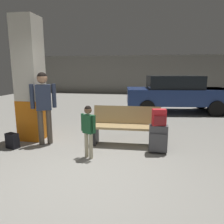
# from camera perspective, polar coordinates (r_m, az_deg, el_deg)

# --- Properties ---
(ground_plane) EXTENTS (18.00, 18.00, 0.10)m
(ground_plane) POSITION_cam_1_polar(r_m,az_deg,el_deg) (7.37, 1.73, -2.81)
(ground_plane) COLOR gray
(garage_back_wall) EXTENTS (18.00, 0.12, 2.80)m
(garage_back_wall) POSITION_cam_1_polar(r_m,az_deg,el_deg) (15.97, 6.48, 9.89)
(garage_back_wall) COLOR slate
(garage_back_wall) RESTS_ON ground_plane
(structural_pillar) EXTENTS (0.57, 0.57, 2.98)m
(structural_pillar) POSITION_cam_1_polar(r_m,az_deg,el_deg) (5.62, -21.13, 7.86)
(structural_pillar) COLOR orange
(structural_pillar) RESTS_ON ground_plane
(bench) EXTENTS (1.62, 0.58, 0.89)m
(bench) POSITION_cam_1_polar(r_m,az_deg,el_deg) (5.00, 3.80, -3.75)
(bench) COLOR tan
(bench) RESTS_ON ground_plane
(suitcase) EXTENTS (0.38, 0.23, 0.60)m
(suitcase) POSITION_cam_1_polar(r_m,az_deg,el_deg) (4.59, 12.27, -6.94)
(suitcase) COLOR #4C4C51
(suitcase) RESTS_ON ground_plane
(backpack_bright) EXTENTS (0.30, 0.23, 0.34)m
(backpack_bright) POSITION_cam_1_polar(r_m,az_deg,el_deg) (4.47, 12.52, -1.45)
(backpack_bright) COLOR red
(backpack_bright) RESTS_ON suitcase
(child) EXTENTS (0.33, 0.26, 1.06)m
(child) POSITION_cam_1_polar(r_m,az_deg,el_deg) (4.18, -6.38, -3.80)
(child) COLOR beige
(child) RESTS_ON ground_plane
(adult) EXTENTS (0.52, 0.34, 1.69)m
(adult) POSITION_cam_1_polar(r_m,az_deg,el_deg) (5.13, -17.92, 2.93)
(adult) COLOR brown
(adult) RESTS_ON ground_plane
(backpack_dark_floor) EXTENTS (0.32, 0.26, 0.34)m
(backpack_dark_floor) POSITION_cam_1_polar(r_m,az_deg,el_deg) (5.31, -25.14, -7.02)
(backpack_dark_floor) COLOR black
(backpack_dark_floor) RESTS_ON ground_plane
(parked_car_near) EXTENTS (4.28, 2.21, 1.51)m
(parked_car_near) POSITION_cam_1_polar(r_m,az_deg,el_deg) (9.24, 16.77, 4.94)
(parked_car_near) COLOR navy
(parked_car_near) RESTS_ON ground_plane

